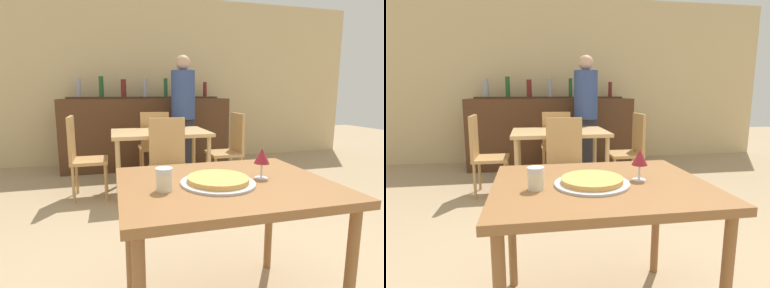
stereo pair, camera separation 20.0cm
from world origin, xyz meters
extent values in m
cube|color=#D1B784|center=(0.00, 3.96, 1.40)|extent=(8.00, 0.05, 2.80)
cube|color=brown|center=(0.00, 0.00, 0.74)|extent=(1.05, 0.84, 0.04)
cylinder|color=brown|center=(-0.47, 0.36, 0.36)|extent=(0.05, 0.05, 0.72)
cylinder|color=brown|center=(0.47, 0.36, 0.36)|extent=(0.05, 0.05, 0.72)
cube|color=tan|center=(0.01, 2.17, 0.73)|extent=(1.13, 0.79, 0.04)
cylinder|color=tan|center=(-0.49, 1.84, 0.35)|extent=(0.05, 0.05, 0.71)
cylinder|color=tan|center=(0.52, 1.84, 0.35)|extent=(0.05, 0.05, 0.71)
cylinder|color=tan|center=(-0.49, 2.51, 0.35)|extent=(0.05, 0.05, 0.71)
cylinder|color=tan|center=(0.52, 2.51, 0.35)|extent=(0.05, 0.05, 0.71)
cube|color=#4C2D19|center=(0.00, 3.46, 0.55)|extent=(2.60, 0.56, 1.10)
cube|color=#4C2D19|center=(0.00, 3.60, 1.12)|extent=(2.39, 0.24, 0.03)
cylinder|color=#9999A3|center=(-1.02, 3.60, 1.28)|extent=(0.08, 0.08, 0.28)
cylinder|color=#1E5123|center=(-0.68, 3.60, 1.29)|extent=(0.07, 0.07, 0.32)
cylinder|color=maroon|center=(-0.34, 3.60, 1.27)|extent=(0.08, 0.08, 0.27)
cylinder|color=#9999A3|center=(0.00, 3.60, 1.28)|extent=(0.07, 0.07, 0.29)
cylinder|color=#1E5123|center=(0.34, 3.60, 1.28)|extent=(0.06, 0.06, 0.30)
cylinder|color=black|center=(0.68, 3.60, 1.26)|extent=(0.08, 0.08, 0.24)
cylinder|color=maroon|center=(1.02, 3.60, 1.26)|extent=(0.06, 0.06, 0.24)
cube|color=tan|center=(0.01, 1.53, 0.43)|extent=(0.40, 0.40, 0.04)
cube|color=tan|center=(0.01, 1.71, 0.70)|extent=(0.38, 0.04, 0.49)
cylinder|color=tan|center=(-0.16, 1.36, 0.21)|extent=(0.03, 0.03, 0.41)
cylinder|color=tan|center=(0.18, 1.36, 0.21)|extent=(0.03, 0.03, 0.41)
cylinder|color=tan|center=(-0.16, 1.70, 0.21)|extent=(0.03, 0.03, 0.41)
cylinder|color=tan|center=(0.18, 1.70, 0.21)|extent=(0.03, 0.03, 0.41)
cube|color=tan|center=(0.01, 2.82, 0.43)|extent=(0.40, 0.40, 0.04)
cube|color=tan|center=(0.01, 2.63, 0.70)|extent=(0.38, 0.04, 0.49)
cylinder|color=tan|center=(0.18, 2.99, 0.21)|extent=(0.03, 0.03, 0.41)
cylinder|color=tan|center=(-0.16, 2.99, 0.21)|extent=(0.03, 0.03, 0.41)
cylinder|color=tan|center=(0.18, 2.65, 0.21)|extent=(0.03, 0.03, 0.41)
cylinder|color=tan|center=(-0.16, 2.65, 0.21)|extent=(0.03, 0.03, 0.41)
cube|color=tan|center=(-0.80, 2.17, 0.43)|extent=(0.40, 0.40, 0.04)
cube|color=tan|center=(-0.99, 2.17, 0.70)|extent=(0.04, 0.38, 0.49)
cylinder|color=tan|center=(-0.63, 2.00, 0.21)|extent=(0.03, 0.03, 0.41)
cylinder|color=tan|center=(-0.63, 2.34, 0.21)|extent=(0.03, 0.03, 0.41)
cylinder|color=tan|center=(-0.97, 2.00, 0.21)|extent=(0.03, 0.03, 0.41)
cylinder|color=tan|center=(-0.97, 2.34, 0.21)|extent=(0.03, 0.03, 0.41)
cube|color=tan|center=(0.83, 2.17, 0.43)|extent=(0.40, 0.40, 0.04)
cube|color=tan|center=(1.01, 2.17, 0.70)|extent=(0.04, 0.38, 0.49)
cylinder|color=tan|center=(0.66, 2.34, 0.21)|extent=(0.03, 0.03, 0.41)
cylinder|color=tan|center=(0.66, 2.00, 0.21)|extent=(0.03, 0.03, 0.41)
cylinder|color=tan|center=(1.00, 2.34, 0.21)|extent=(0.03, 0.03, 0.41)
cylinder|color=tan|center=(1.00, 2.00, 0.21)|extent=(0.03, 0.03, 0.41)
cylinder|color=#B7B7BC|center=(-0.05, -0.03, 0.77)|extent=(0.37, 0.37, 0.01)
cylinder|color=gold|center=(-0.05, -0.03, 0.79)|extent=(0.30, 0.30, 0.02)
cylinder|color=beige|center=(-0.32, -0.06, 0.80)|extent=(0.08, 0.08, 0.08)
cylinder|color=silver|center=(-0.32, -0.06, 0.86)|extent=(0.08, 0.08, 0.02)
cube|color=#2D2D38|center=(0.46, 2.88, 0.41)|extent=(0.32, 0.18, 0.82)
cylinder|color=#33477F|center=(0.46, 2.88, 1.17)|extent=(0.34, 0.34, 0.69)
sphere|color=tan|center=(0.46, 2.88, 1.62)|extent=(0.21, 0.21, 0.21)
cylinder|color=silver|center=(0.20, 0.01, 0.76)|extent=(0.07, 0.07, 0.00)
cylinder|color=silver|center=(0.20, 0.01, 0.80)|extent=(0.01, 0.01, 0.07)
cone|color=maroon|center=(0.20, 0.01, 0.88)|extent=(0.08, 0.08, 0.08)
camera|label=1|loc=(-0.53, -1.36, 1.20)|focal=28.00mm
camera|label=2|loc=(-0.34, -1.40, 1.20)|focal=28.00mm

